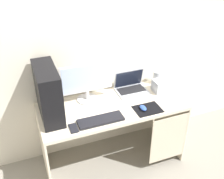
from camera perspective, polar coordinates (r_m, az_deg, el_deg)
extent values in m
plane|color=gray|center=(3.14, 0.00, -14.23)|extent=(8.00, 8.00, 0.00)
cube|color=beige|center=(2.71, -2.74, 10.84)|extent=(4.00, 0.04, 2.60)
cube|color=beige|center=(2.69, 0.00, -3.60)|extent=(1.44, 0.62, 0.03)
cube|color=beige|center=(2.80, -14.03, -12.61)|extent=(0.02, 0.62, 0.69)
cube|color=beige|center=(3.18, 12.10, -6.25)|extent=(0.02, 0.62, 0.69)
cube|color=beige|center=(2.87, 11.79, -10.13)|extent=(0.40, 0.01, 0.55)
cube|color=black|center=(2.47, -13.28, -0.71)|extent=(0.18, 0.48, 0.49)
cylinder|color=silver|center=(2.77, -5.17, -2.03)|extent=(0.21, 0.21, 0.01)
cylinder|color=silver|center=(2.74, -5.22, -1.08)|extent=(0.04, 0.04, 0.10)
cube|color=silver|center=(2.63, -5.36, 2.43)|extent=(0.52, 0.02, 0.30)
cube|color=#B2C6EA|center=(2.62, -5.30, 2.34)|extent=(0.49, 0.00, 0.27)
cube|color=#B7BCC6|center=(2.90, 4.21, -0.32)|extent=(0.33, 0.23, 0.01)
cube|color=black|center=(2.91, 4.07, -0.03)|extent=(0.29, 0.15, 0.00)
cube|color=#B7BCC6|center=(2.91, 3.53, 2.39)|extent=(0.33, 0.05, 0.21)
cube|color=black|center=(2.91, 3.59, 2.30)|extent=(0.30, 0.04, 0.18)
cylinder|color=#B7BCC6|center=(3.05, 9.40, 2.50)|extent=(0.08, 0.08, 0.15)
cube|color=#B7BCC6|center=(2.92, 10.56, 0.85)|extent=(0.20, 0.14, 0.13)
cube|color=black|center=(2.47, -2.39, -6.43)|extent=(0.42, 0.14, 0.02)
cube|color=black|center=(2.64, 7.49, -4.11)|extent=(0.26, 0.20, 0.00)
ellipsoid|color=#2D51B2|center=(2.62, 6.55, -3.86)|extent=(0.06, 0.10, 0.03)
cube|color=black|center=(2.41, -8.08, -8.06)|extent=(0.07, 0.13, 0.01)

